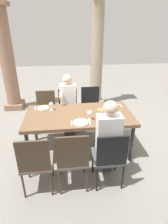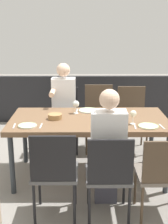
{
  "view_description": "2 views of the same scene",
  "coord_description": "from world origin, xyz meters",
  "px_view_note": "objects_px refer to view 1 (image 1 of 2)",
  "views": [
    {
      "loc": [
        -0.24,
        -2.94,
        2.23
      ],
      "look_at": [
        0.08,
        -0.05,
        0.83
      ],
      "focal_mm": 29.56,
      "sensor_mm": 36.0,
      "label": 1
    },
    {
      "loc": [
        0.09,
        3.6,
        1.9
      ],
      "look_at": [
        0.06,
        -0.08,
        0.82
      ],
      "focal_mm": 49.9,
      "sensor_mm": 36.0,
      "label": 2
    }
  ],
  "objects_px": {
    "chair_mid_south": "(73,158)",
    "plate_1": "(81,122)",
    "chair_east_north": "(91,105)",
    "chair_west_south": "(36,161)",
    "chair_east_south": "(109,156)",
    "chair_west_north": "(46,108)",
    "chair_mid_north": "(68,107)",
    "dining_table": "(79,117)",
    "stone_column_near": "(7,61)",
    "diner_woman_green": "(107,139)",
    "plate_0": "(43,108)",
    "diner_man_white": "(68,103)",
    "wine_glass_1": "(90,113)",
    "bread_basket": "(102,111)",
    "plate_2": "(113,105)",
    "stone_column_centre": "(97,54)",
    "wine_glass_0": "(51,104)"
  },
  "relations": [
    {
      "from": "chair_mid_south",
      "to": "plate_1",
      "type": "relative_size",
      "value": 3.78
    },
    {
      "from": "chair_east_north",
      "to": "plate_1",
      "type": "bearing_deg",
      "value": -105.79
    },
    {
      "from": "chair_west_south",
      "to": "chair_east_south",
      "type": "distance_m",
      "value": 1.02
    },
    {
      "from": "chair_west_north",
      "to": "chair_mid_north",
      "type": "xyz_separation_m",
      "value": [
        0.5,
        0.0,
        0.0
      ]
    },
    {
      "from": "dining_table",
      "to": "stone_column_near",
      "type": "bearing_deg",
      "value": 127.77
    },
    {
      "from": "diner_woman_green",
      "to": "chair_west_north",
      "type": "bearing_deg",
      "value": 121.83
    },
    {
      "from": "chair_west_north",
      "to": "plate_0",
      "type": "height_order",
      "value": "chair_west_north"
    },
    {
      "from": "diner_man_white",
      "to": "wine_glass_1",
      "type": "relative_size",
      "value": 7.81
    },
    {
      "from": "plate_1",
      "to": "bread_basket",
      "type": "relative_size",
      "value": 1.52
    },
    {
      "from": "chair_mid_north",
      "to": "plate_2",
      "type": "height_order",
      "value": "chair_mid_north"
    },
    {
      "from": "chair_mid_north",
      "to": "bread_basket",
      "type": "height_order",
      "value": "chair_mid_north"
    },
    {
      "from": "plate_1",
      "to": "dining_table",
      "type": "bearing_deg",
      "value": 90.21
    },
    {
      "from": "chair_west_south",
      "to": "chair_mid_north",
      "type": "height_order",
      "value": "chair_west_south"
    },
    {
      "from": "diner_man_white",
      "to": "diner_woman_green",
      "type": "bearing_deg",
      "value": -70.05
    },
    {
      "from": "dining_table",
      "to": "stone_column_centre",
      "type": "distance_m",
      "value": 2.41
    },
    {
      "from": "chair_mid_south",
      "to": "bread_basket",
      "type": "xyz_separation_m",
      "value": [
        0.58,
        0.93,
        0.24
      ]
    },
    {
      "from": "chair_mid_north",
      "to": "plate_0",
      "type": "bearing_deg",
      "value": -129.23
    },
    {
      "from": "chair_east_north",
      "to": "chair_east_south",
      "type": "xyz_separation_m",
      "value": [
        0.0,
        -1.83,
        -0.0
      ]
    },
    {
      "from": "chair_west_south",
      "to": "plate_1",
      "type": "relative_size",
      "value": 3.68
    },
    {
      "from": "plate_2",
      "to": "plate_1",
      "type": "bearing_deg",
      "value": -138.67
    },
    {
      "from": "dining_table",
      "to": "stone_column_near",
      "type": "distance_m",
      "value": 2.83
    },
    {
      "from": "chair_west_south",
      "to": "stone_column_centre",
      "type": "relative_size",
      "value": 0.32
    },
    {
      "from": "diner_man_white",
      "to": "stone_column_near",
      "type": "xyz_separation_m",
      "value": [
        -1.52,
        1.47,
        0.64
      ]
    },
    {
      "from": "diner_woman_green",
      "to": "stone_column_near",
      "type": "height_order",
      "value": "stone_column_near"
    },
    {
      "from": "plate_2",
      "to": "dining_table",
      "type": "bearing_deg",
      "value": -157.27
    },
    {
      "from": "chair_mid_south",
      "to": "diner_man_white",
      "type": "xyz_separation_m",
      "value": [
        -0.0,
        1.63,
        0.13
      ]
    },
    {
      "from": "stone_column_centre",
      "to": "wine_glass_0",
      "type": "height_order",
      "value": "stone_column_centre"
    },
    {
      "from": "wine_glass_1",
      "to": "bread_basket",
      "type": "xyz_separation_m",
      "value": [
        0.25,
        0.24,
        -0.09
      ]
    },
    {
      "from": "plate_0",
      "to": "chair_mid_north",
      "type": "bearing_deg",
      "value": 50.77
    },
    {
      "from": "chair_mid_north",
      "to": "wine_glass_0",
      "type": "height_order",
      "value": "wine_glass_0"
    },
    {
      "from": "diner_man_white",
      "to": "wine_glass_1",
      "type": "bearing_deg",
      "value": -70.19
    },
    {
      "from": "diner_woman_green",
      "to": "bread_basket",
      "type": "relative_size",
      "value": 7.85
    },
    {
      "from": "stone_column_near",
      "to": "chair_mid_south",
      "type": "bearing_deg",
      "value": -63.87
    },
    {
      "from": "chair_east_north",
      "to": "plate_1",
      "type": "distance_m",
      "value": 1.3
    },
    {
      "from": "plate_2",
      "to": "chair_east_south",
      "type": "bearing_deg",
      "value": -106.04
    },
    {
      "from": "chair_mid_north",
      "to": "plate_0",
      "type": "distance_m",
      "value": 0.81
    },
    {
      "from": "stone_column_centre",
      "to": "bread_basket",
      "type": "bearing_deg",
      "value": -97.17
    },
    {
      "from": "chair_mid_south",
      "to": "plate_2",
      "type": "relative_size",
      "value": 4.6
    },
    {
      "from": "wine_glass_1",
      "to": "plate_0",
      "type": "bearing_deg",
      "value": 146.53
    },
    {
      "from": "chair_west_north",
      "to": "plate_0",
      "type": "distance_m",
      "value": 0.65
    },
    {
      "from": "stone_column_near",
      "to": "plate_0",
      "type": "height_order",
      "value": "stone_column_near"
    },
    {
      "from": "diner_woman_green",
      "to": "plate_0",
      "type": "relative_size",
      "value": 5.85
    },
    {
      "from": "dining_table",
      "to": "stone_column_near",
      "type": "height_order",
      "value": "stone_column_near"
    },
    {
      "from": "chair_east_south",
      "to": "bread_basket",
      "type": "height_order",
      "value": "chair_east_south"
    },
    {
      "from": "plate_0",
      "to": "plate_1",
      "type": "distance_m",
      "value": 0.92
    },
    {
      "from": "chair_west_north",
      "to": "chair_mid_south",
      "type": "distance_m",
      "value": 1.9
    },
    {
      "from": "plate_2",
      "to": "chair_east_north",
      "type": "bearing_deg",
      "value": 119.2
    },
    {
      "from": "diner_man_white",
      "to": "chair_mid_south",
      "type": "bearing_deg",
      "value": -89.89
    },
    {
      "from": "chair_west_north",
      "to": "plate_1",
      "type": "xyz_separation_m",
      "value": [
        0.67,
        -1.23,
        0.27
      ]
    },
    {
      "from": "chair_mid_south",
      "to": "plate_1",
      "type": "bearing_deg",
      "value": 73.97
    }
  ]
}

